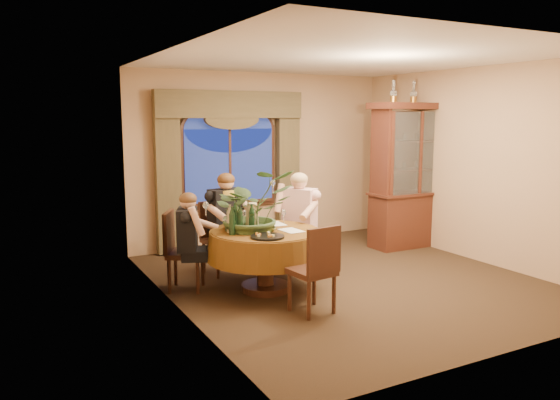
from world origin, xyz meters
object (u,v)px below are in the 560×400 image
oil_lamp_center (414,92)px  oil_lamp_right (433,92)px  wine_bottle_1 (232,221)px  wine_bottle_3 (252,218)px  chair_back (186,251)px  dining_table (265,260)px  chair_front_left (312,269)px  china_cabinet (411,176)px  centerpiece_plant (252,178)px  person_pink (300,222)px  olive_bowl (270,229)px  chair_right (292,235)px  wine_bottle_0 (240,219)px  stoneware_vase (252,216)px  oil_lamp_left (394,91)px  wine_bottle_4 (230,219)px  wine_bottle_2 (235,216)px  person_scarf (226,224)px  person_back (188,243)px  chair_back_right (221,238)px

oil_lamp_center → oil_lamp_right: 0.40m
wine_bottle_1 → wine_bottle_3: 0.27m
oil_lamp_center → chair_back: (-3.94, -0.50, -2.00)m
oil_lamp_right → wine_bottle_3: (-3.70, -1.01, -1.56)m
dining_table → chair_front_left: chair_front_left is taller
china_cabinet → centerpiece_plant: (-3.23, -0.88, 0.22)m
person_pink → olive_bowl: (-0.75, -0.59, 0.09)m
chair_right → wine_bottle_0: (-1.07, -0.66, 0.44)m
oil_lamp_center → person_pink: (-2.33, -0.46, -1.80)m
stoneware_vase → wine_bottle_1: bearing=-148.1°
oil_lamp_center → oil_lamp_left: bearing=180.0°
oil_lamp_left → wine_bottle_4: oil_lamp_left is taller
stoneware_vase → wine_bottle_2: wine_bottle_2 is taller
chair_back → stoneware_vase: size_ratio=3.07×
china_cabinet → centerpiece_plant: 3.35m
centerpiece_plant → wine_bottle_4: (-0.30, -0.04, -0.46)m
person_scarf → wine_bottle_2: (-0.17, -0.71, 0.23)m
person_back → person_scarf: (0.71, 0.54, 0.07)m
oil_lamp_left → stoneware_vase: (-2.80, -0.82, -1.57)m
dining_table → centerpiece_plant: 1.01m
oil_lamp_center → chair_right: 3.12m
dining_table → person_pink: bearing=33.8°
oil_lamp_left → centerpiece_plant: size_ratio=0.32×
dining_table → person_scarf: (-0.14, 0.90, 0.31)m
chair_back → wine_bottle_2: size_ratio=2.91×
olive_bowl → oil_lamp_left: bearing=21.5°
dining_table → wine_bottle_0: wine_bottle_0 is taller
person_pink → chair_right: bearing=-16.0°
oil_lamp_center → wine_bottle_2: oil_lamp_center is taller
chair_back → person_back: bearing=23.9°
stoneware_vase → centerpiece_plant: bearing=-113.1°
chair_back_right → wine_bottle_1: size_ratio=2.91×
chair_back_right → chair_right: bearing=150.9°
chair_back_right → wine_bottle_3: (0.01, -0.96, 0.44)m
wine_bottle_2 → wine_bottle_4: (-0.12, -0.12, 0.00)m
china_cabinet → wine_bottle_1: china_cabinet is taller
oil_lamp_left → wine_bottle_1: size_ratio=1.03×
person_pink → wine_bottle_2: (-1.09, -0.33, 0.23)m
chair_front_left → wine_bottle_3: bearing=102.0°
oil_lamp_center → olive_bowl: size_ratio=2.20×
oil_lamp_left → dining_table: bearing=-160.0°
oil_lamp_left → olive_bowl: oil_lamp_left is taller
wine_bottle_0 → wine_bottle_3: 0.15m
olive_bowl → person_scarf: bearing=99.3°
chair_front_left → centerpiece_plant: bearing=96.0°
chair_back → wine_bottle_0: (0.50, -0.50, 0.44)m
wine_bottle_4 → person_pink: bearing=20.5°
centerpiece_plant → wine_bottle_1: (-0.33, -0.17, -0.46)m
wine_bottle_3 → chair_right: bearing=36.0°
wine_bottle_2 → wine_bottle_3: size_ratio=1.00×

